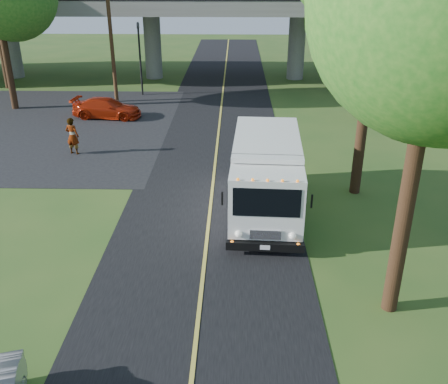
{
  "coord_description": "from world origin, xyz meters",
  "views": [
    {
      "loc": [
        0.99,
        -10.82,
        9.15
      ],
      "look_at": [
        0.6,
        5.41,
        1.6
      ],
      "focal_mm": 40.0,
      "sensor_mm": 36.0,
      "label": 1
    }
  ],
  "objects_px": {
    "step_van": "(266,174)",
    "red_sedan": "(107,108)",
    "pedestrian": "(72,136)",
    "utility_pole": "(111,35)",
    "traffic_signal": "(140,51)"
  },
  "relations": [
    {
      "from": "pedestrian",
      "to": "step_van",
      "type": "bearing_deg",
      "value": 161.65
    },
    {
      "from": "pedestrian",
      "to": "red_sedan",
      "type": "bearing_deg",
      "value": -76.48
    },
    {
      "from": "pedestrian",
      "to": "utility_pole",
      "type": "bearing_deg",
      "value": -74.33
    },
    {
      "from": "red_sedan",
      "to": "pedestrian",
      "type": "distance_m",
      "value": 6.62
    },
    {
      "from": "traffic_signal",
      "to": "step_van",
      "type": "distance_m",
      "value": 20.68
    },
    {
      "from": "step_van",
      "to": "red_sedan",
      "type": "relative_size",
      "value": 1.66
    },
    {
      "from": "utility_pole",
      "to": "pedestrian",
      "type": "bearing_deg",
      "value": -89.35
    },
    {
      "from": "step_van",
      "to": "traffic_signal",
      "type": "bearing_deg",
      "value": 116.37
    },
    {
      "from": "step_van",
      "to": "pedestrian",
      "type": "bearing_deg",
      "value": 149.55
    },
    {
      "from": "red_sedan",
      "to": "pedestrian",
      "type": "relative_size",
      "value": 2.23
    },
    {
      "from": "utility_pole",
      "to": "step_van",
      "type": "bearing_deg",
      "value": -60.16
    },
    {
      "from": "utility_pole",
      "to": "pedestrian",
      "type": "distance_m",
      "value": 11.21
    },
    {
      "from": "red_sedan",
      "to": "traffic_signal",
      "type": "bearing_deg",
      "value": -5.6
    },
    {
      "from": "traffic_signal",
      "to": "pedestrian",
      "type": "bearing_deg",
      "value": -96.25
    },
    {
      "from": "red_sedan",
      "to": "pedestrian",
      "type": "height_order",
      "value": "pedestrian"
    }
  ]
}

